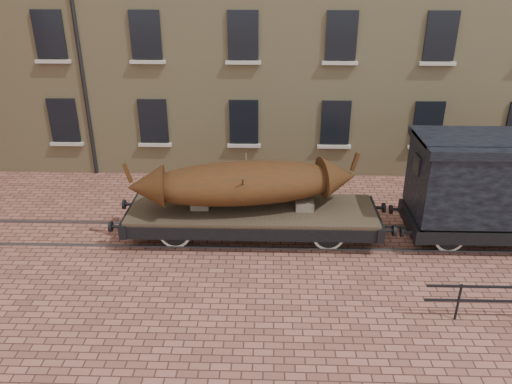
{
  "coord_description": "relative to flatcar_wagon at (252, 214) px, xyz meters",
  "views": [
    {
      "loc": [
        -1.49,
        -13.5,
        7.81
      ],
      "look_at": [
        -1.9,
        0.5,
        1.3
      ],
      "focal_mm": 35.0,
      "sensor_mm": 36.0,
      "label": 1
    }
  ],
  "objects": [
    {
      "name": "goods_van",
      "position": [
        7.55,
        0.0,
        1.29
      ],
      "size": [
        6.41,
        2.34,
        3.31
      ],
      "color": "black",
      "rests_on": "ground"
    },
    {
      "name": "rail_track",
      "position": [
        2.0,
        0.0,
        -0.76
      ],
      "size": [
        30.0,
        1.52,
        0.06
      ],
      "color": "#59595E",
      "rests_on": "ground"
    },
    {
      "name": "ground",
      "position": [
        2.0,
        0.0,
        -0.79
      ],
      "size": [
        90.0,
        90.0,
        0.0
      ],
      "primitive_type": "plane",
      "color": "brown"
    },
    {
      "name": "iron_boat",
      "position": [
        -0.23,
        -0.0,
        1.04
      ],
      "size": [
        6.89,
        2.83,
        1.64
      ],
      "color": "#48240E",
      "rests_on": "flatcar_wagon"
    },
    {
      "name": "flatcar_wagon",
      "position": [
        0.0,
        0.0,
        0.0
      ],
      "size": [
        8.38,
        2.27,
        1.27
      ],
      "color": "#453C2B",
      "rests_on": "ground"
    }
  ]
}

